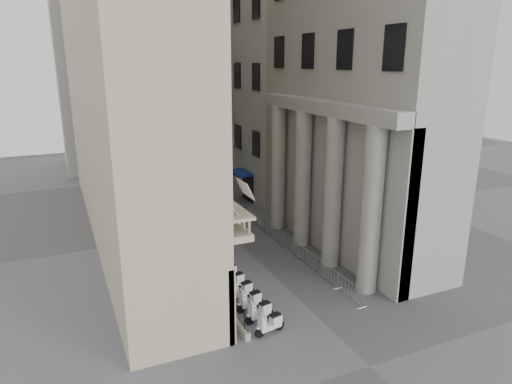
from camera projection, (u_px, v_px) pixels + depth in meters
ground at (370, 367)px, 20.65m from camera, size 120.00×120.00×0.00m
left_building at (107, 8)px, 32.40m from camera, size 5.00×36.00×34.00m
far_building at (146, 48)px, 58.73m from camera, size 22.00×10.00×30.00m
iron_fence at (177, 243)px, 34.81m from camera, size 0.30×28.00×1.40m
blue_awning at (240, 201)px, 45.13m from camera, size 1.60×3.00×3.00m
flag at (246, 330)px, 23.49m from camera, size 1.00×1.40×8.20m
scooter_0 at (270, 333)px, 23.17m from camera, size 1.48×0.80×1.50m
scooter_1 at (260, 321)px, 24.29m from camera, size 1.48×0.80×1.50m
scooter_2 at (250, 309)px, 25.40m from camera, size 1.48×0.80×1.50m
scooter_3 at (242, 299)px, 26.52m from camera, size 1.48×0.80×1.50m
scooter_4 at (234, 289)px, 27.63m from camera, size 1.48×0.80×1.50m
scooter_5 at (227, 281)px, 28.75m from camera, size 1.48×0.80×1.50m
scooter_6 at (220, 272)px, 29.87m from camera, size 1.48×0.80×1.50m
scooter_7 at (214, 265)px, 30.98m from camera, size 1.48×0.80×1.50m
scooter_8 at (208, 258)px, 32.10m from camera, size 1.48×0.80×1.50m
scooter_9 at (203, 251)px, 33.22m from camera, size 1.48×0.80×1.50m
scooter_10 at (198, 245)px, 34.33m from camera, size 1.48×0.80×1.50m
scooter_11 at (193, 239)px, 35.45m from camera, size 1.48×0.80×1.50m
scooter_12 at (188, 234)px, 36.56m from camera, size 1.48×0.80×1.50m
scooter_13 at (184, 229)px, 37.68m from camera, size 1.48×0.80×1.50m
scooter_14 at (180, 224)px, 38.80m from camera, size 1.48×0.80×1.50m
scooter_15 at (176, 219)px, 39.91m from camera, size 1.48×0.80×1.50m
barrier_0 at (349, 298)px, 26.61m from camera, size 0.60×2.40×1.10m
barrier_1 at (326, 280)px, 28.81m from camera, size 0.60×2.40×1.10m
barrier_2 at (307, 265)px, 31.01m from camera, size 0.60×2.40×1.10m
barrier_3 at (289, 251)px, 33.20m from camera, size 0.60×2.40×1.10m
barrier_4 at (274, 239)px, 35.40m from camera, size 0.60×2.40×1.10m
barrier_5 at (261, 229)px, 37.60m from camera, size 0.60×2.40×1.10m
barrier_6 at (249, 220)px, 39.80m from camera, size 0.60×2.40×1.10m
security_tent at (188, 181)px, 40.85m from camera, size 4.40×4.40×3.57m
street_lamp at (181, 186)px, 34.41m from camera, size 2.34×0.55×7.18m
info_kiosk at (178, 231)px, 34.64m from camera, size 0.38×0.86×1.76m
pedestrian_a at (187, 192)px, 45.08m from camera, size 0.68×0.52×1.68m
pedestrian_b at (187, 174)px, 52.33m from camera, size 0.98×0.86×1.70m
pedestrian_c at (173, 181)px, 49.60m from camera, size 0.91×0.76×1.59m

